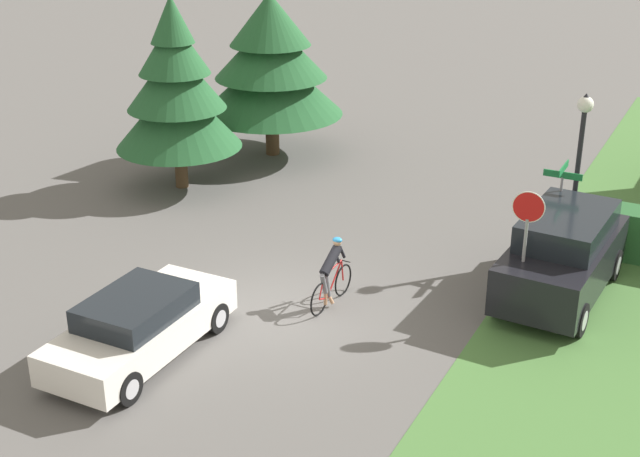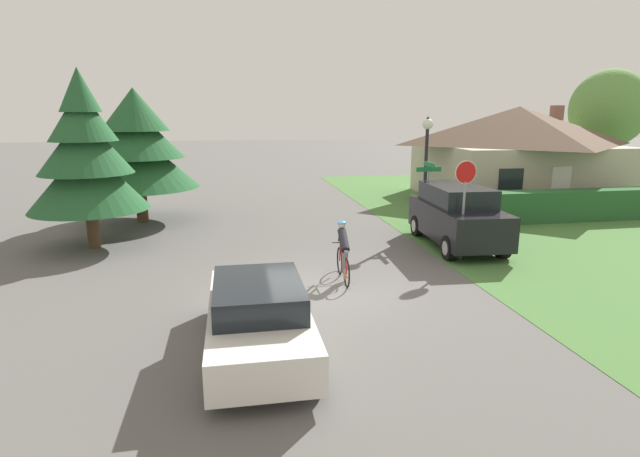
# 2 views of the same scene
# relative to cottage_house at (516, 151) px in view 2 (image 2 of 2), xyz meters

# --- Properties ---
(ground_plane) EXTENTS (140.00, 140.00, 0.00)m
(ground_plane) POSITION_rel_cottage_house_xyz_m (-12.20, -11.82, -2.38)
(ground_plane) COLOR #5B5956
(grass_verge_right) EXTENTS (16.00, 36.00, 0.01)m
(grass_verge_right) POSITION_rel_cottage_house_xyz_m (-0.23, -7.82, -2.37)
(grass_verge_right) COLOR #477538
(grass_verge_right) RESTS_ON ground
(cottage_house) EXTENTS (9.25, 8.37, 4.64)m
(cottage_house) POSITION_rel_cottage_house_xyz_m (0.00, 0.00, 0.00)
(cottage_house) COLOR #B2A893
(cottage_house) RESTS_ON ground
(hedge_row) EXTENTS (11.27, 0.90, 1.25)m
(hedge_row) POSITION_rel_cottage_house_xyz_m (-0.94, -5.56, -1.75)
(hedge_row) COLOR #285B2D
(hedge_row) RESTS_ON ground
(sedan_left_lane) EXTENTS (1.83, 4.31, 1.37)m
(sedan_left_lane) POSITION_rel_cottage_house_xyz_m (-13.87, -14.74, -1.70)
(sedan_left_lane) COLOR silver
(sedan_left_lane) RESTS_ON ground
(cyclist) EXTENTS (0.44, 1.82, 1.54)m
(cyclist) POSITION_rel_cottage_house_xyz_m (-11.47, -11.10, -1.64)
(cyclist) COLOR black
(cyclist) RESTS_ON ground
(parked_suv_right) EXTENTS (2.13, 4.50, 1.98)m
(parked_suv_right) POSITION_rel_cottage_house_xyz_m (-7.08, -8.41, -1.38)
(parked_suv_right) COLOR black
(parked_suv_right) RESTS_ON ground
(stop_sign) EXTENTS (0.67, 0.07, 2.93)m
(stop_sign) POSITION_rel_cottage_house_xyz_m (-7.60, -9.88, -0.33)
(stop_sign) COLOR gray
(stop_sign) RESTS_ON ground
(street_lamp) EXTENTS (0.38, 0.38, 4.14)m
(street_lamp) POSITION_rel_cottage_house_xyz_m (-7.36, -6.26, 0.58)
(street_lamp) COLOR black
(street_lamp) RESTS_ON ground
(street_name_sign) EXTENTS (0.90, 0.90, 2.61)m
(street_name_sign) POSITION_rel_cottage_house_xyz_m (-7.54, -7.01, -0.56)
(street_name_sign) COLOR gray
(street_name_sign) RESTS_ON ground
(conifer_tall_near) EXTENTS (3.66, 3.66, 5.61)m
(conifer_tall_near) POSITION_rel_cottage_house_xyz_m (-18.69, -6.51, 0.56)
(conifer_tall_near) COLOR #4C3823
(conifer_tall_near) RESTS_ON ground
(conifer_tall_far) EXTENTS (4.59, 4.59, 5.21)m
(conifer_tall_far) POSITION_rel_cottage_house_xyz_m (-17.80, -2.64, 0.64)
(conifer_tall_far) COLOR #4C3823
(conifer_tall_far) RESTS_ON ground
(deciduous_tree_right) EXTENTS (4.20, 4.20, 6.69)m
(deciduous_tree_right) POSITION_rel_cottage_house_xyz_m (7.09, 2.57, 2.10)
(deciduous_tree_right) COLOR #4C3823
(deciduous_tree_right) RESTS_ON ground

